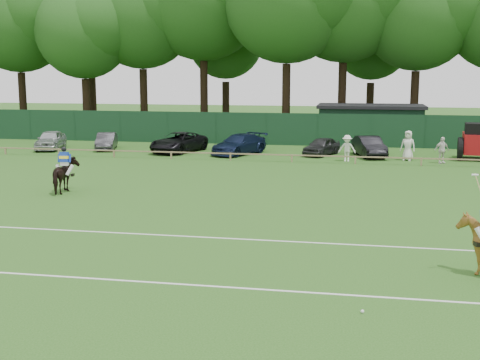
% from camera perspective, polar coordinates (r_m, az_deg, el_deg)
% --- Properties ---
extents(ground, '(160.00, 160.00, 0.00)m').
position_cam_1_polar(ground, '(23.79, -2.55, -4.51)').
color(ground, '#1E4C14').
rests_on(ground, ground).
extents(horse_dark, '(1.15, 2.08, 1.67)m').
position_cam_1_polar(horse_dark, '(31.91, -15.28, 0.39)').
color(horse_dark, black).
rests_on(horse_dark, ground).
extents(sedan_silver, '(2.56, 4.43, 1.42)m').
position_cam_1_polar(sedan_silver, '(49.30, -16.48, 3.44)').
color(sedan_silver, '#B2B5B7').
rests_on(sedan_silver, ground).
extents(sedan_grey, '(2.28, 3.94, 1.23)m').
position_cam_1_polar(sedan_grey, '(48.33, -11.79, 3.40)').
color(sedan_grey, '#2F2F32').
rests_on(sedan_grey, ground).
extents(suv_black, '(3.64, 5.49, 1.40)m').
position_cam_1_polar(suv_black, '(46.02, -5.49, 3.36)').
color(suv_black, black).
rests_on(suv_black, ground).
extents(sedan_navy, '(3.78, 5.16, 1.39)m').
position_cam_1_polar(sedan_navy, '(44.63, -0.08, 3.19)').
color(sedan_navy, '#131E3C').
rests_on(sedan_navy, ground).
extents(hatch_grey, '(2.75, 3.88, 1.23)m').
position_cam_1_polar(hatch_grey, '(44.53, 7.26, 2.99)').
color(hatch_grey, '#2E2E30').
rests_on(hatch_grey, ground).
extents(estate_black, '(2.53, 4.42, 1.38)m').
position_cam_1_polar(estate_black, '(44.28, 11.41, 2.93)').
color(estate_black, black).
rests_on(estate_black, ground).
extents(spectator_left, '(1.10, 0.63, 1.70)m').
position_cam_1_polar(spectator_left, '(41.75, 9.49, 2.80)').
color(spectator_left, silver).
rests_on(spectator_left, ground).
extents(spectator_mid, '(1.07, 0.79, 1.68)m').
position_cam_1_polar(spectator_mid, '(42.26, 17.50, 2.55)').
color(spectator_mid, silver).
rests_on(spectator_mid, ground).
extents(spectator_right, '(1.10, 0.89, 1.95)m').
position_cam_1_polar(spectator_right, '(42.95, 14.70, 2.98)').
color(spectator_right, silver).
rests_on(spectator_right, ground).
extents(rider_dark, '(0.93, 0.42, 1.41)m').
position_cam_1_polar(rider_dark, '(31.79, -15.35, 1.71)').
color(rider_dark, silver).
rests_on(rider_dark, ground).
extents(polo_ball, '(0.09, 0.09, 0.09)m').
position_cam_1_polar(polo_ball, '(16.31, 10.82, -11.40)').
color(polo_ball, silver).
rests_on(polo_ball, ground).
extents(pitch_lines, '(60.00, 5.10, 0.01)m').
position_cam_1_polar(pitch_lines, '(20.53, -4.82, -6.87)').
color(pitch_lines, silver).
rests_on(pitch_lines, ground).
extents(pitch_rail, '(62.10, 0.10, 0.50)m').
position_cam_1_polar(pitch_rail, '(41.13, 3.24, 2.25)').
color(pitch_rail, '#997F5B').
rests_on(pitch_rail, ground).
extents(perimeter_fence, '(92.08, 0.08, 2.50)m').
position_cam_1_polar(perimeter_fence, '(49.92, 4.62, 4.51)').
color(perimeter_fence, '#14351E').
rests_on(perimeter_fence, ground).
extents(utility_shed, '(8.40, 4.40, 3.04)m').
position_cam_1_polar(utility_shed, '(52.60, 11.52, 4.94)').
color(utility_shed, '#14331E').
rests_on(utility_shed, ground).
extents(tree_row, '(96.00, 12.00, 21.00)m').
position_cam_1_polar(tree_row, '(57.82, 7.45, 3.95)').
color(tree_row, '#26561C').
rests_on(tree_row, ground).
extents(tractor, '(2.16, 3.03, 2.42)m').
position_cam_1_polar(tractor, '(44.60, 20.07, 3.16)').
color(tractor, '#9D0E12').
rests_on(tractor, ground).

